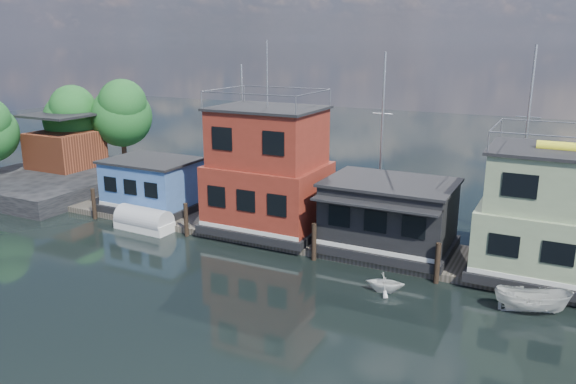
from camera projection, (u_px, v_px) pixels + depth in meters
The scene contains 12 objects.
ground at pixel (310, 354), 22.68m from camera, with size 160.00×160.00×0.00m, color black.
dock at pixel (395, 252), 32.96m from camera, with size 48.00×5.00×0.40m, color #595147.
houseboat_blue at pixel (153, 185), 40.27m from camera, with size 6.40×4.90×3.66m.
houseboat_red at pixel (268, 173), 35.63m from camera, with size 7.40×5.90×11.86m.
houseboat_dark at pixel (389, 215), 32.57m from camera, with size 7.40×6.10×4.06m.
houseboat_green at pixel (562, 218), 28.37m from camera, with size 8.40×5.90×7.03m.
pilings at pixel (375, 253), 30.45m from camera, with size 42.28×0.28×2.20m.
background_masts at pixel (503, 152), 34.63m from camera, with size 36.40×0.16×12.00m.
shore at pixel (66, 143), 48.74m from camera, with size 12.40×15.72×8.24m.
tarp_runabout at pixel (144, 221), 37.28m from camera, with size 4.16×1.83×1.66m.
motorboat at pixel (532, 301), 25.87m from camera, with size 1.28×3.41×1.32m, color silver.
dinghy_white at pixel (385, 282), 28.14m from camera, with size 1.68×1.95×1.03m, color white.
Camera 1 is at (8.30, -18.37, 12.33)m, focal length 35.00 mm.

